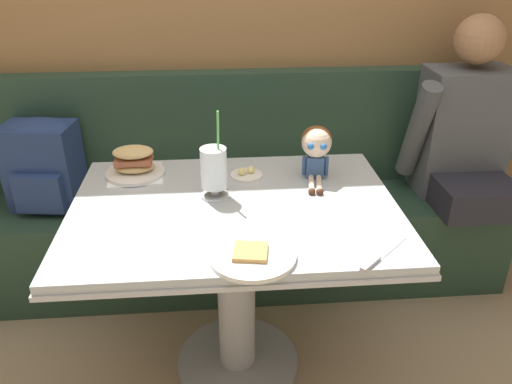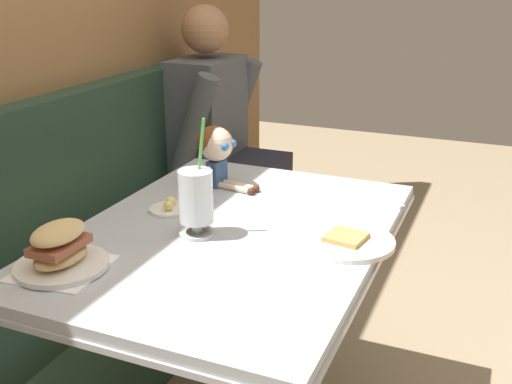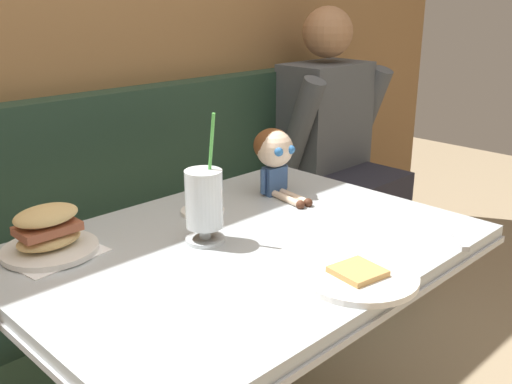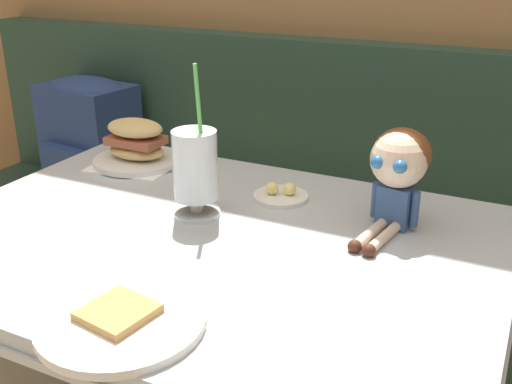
{
  "view_description": "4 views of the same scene",
  "coord_description": "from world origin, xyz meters",
  "px_view_note": "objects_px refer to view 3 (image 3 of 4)",
  "views": [
    {
      "loc": [
        -0.05,
        -1.31,
        1.56
      ],
      "look_at": [
        0.07,
        0.16,
        0.79
      ],
      "focal_mm": 35.45,
      "sensor_mm": 36.0,
      "label": 1
    },
    {
      "loc": [
        -1.38,
        -0.48,
        1.41
      ],
      "look_at": [
        0.11,
        0.15,
        0.82
      ],
      "focal_mm": 43.06,
      "sensor_mm": 36.0,
      "label": 2
    },
    {
      "loc": [
        -0.9,
        -0.77,
        1.32
      ],
      "look_at": [
        0.11,
        0.25,
        0.82
      ],
      "focal_mm": 41.32,
      "sensor_mm": 36.0,
      "label": 3
    },
    {
      "loc": [
        0.54,
        -0.72,
        1.26
      ],
      "look_at": [
        0.09,
        0.21,
        0.83
      ],
      "focal_mm": 42.5,
      "sensor_mm": 36.0,
      "label": 4
    }
  ],
  "objects_px": {
    "toast_plate": "(359,276)",
    "butter_saucer": "(202,210)",
    "butter_knife": "(456,237)",
    "milkshake_glass": "(204,203)",
    "diner_patron": "(331,131)",
    "sandwich_plate": "(48,235)",
    "seated_doll": "(274,152)"
  },
  "relations": [
    {
      "from": "butter_saucer",
      "to": "butter_knife",
      "type": "xyz_separation_m",
      "value": [
        0.33,
        -0.57,
        -0.0
      ]
    },
    {
      "from": "sandwich_plate",
      "to": "butter_saucer",
      "type": "relative_size",
      "value": 1.84
    },
    {
      "from": "toast_plate",
      "to": "sandwich_plate",
      "type": "distance_m",
      "value": 0.71
    },
    {
      "from": "seated_doll",
      "to": "milkshake_glass",
      "type": "bearing_deg",
      "value": -161.41
    },
    {
      "from": "toast_plate",
      "to": "diner_patron",
      "type": "relative_size",
      "value": 0.31
    },
    {
      "from": "diner_patron",
      "to": "butter_saucer",
      "type": "bearing_deg",
      "value": -160.55
    },
    {
      "from": "milkshake_glass",
      "to": "diner_patron",
      "type": "bearing_deg",
      "value": 24.27
    },
    {
      "from": "sandwich_plate",
      "to": "butter_knife",
      "type": "relative_size",
      "value": 1.2
    },
    {
      "from": "sandwich_plate",
      "to": "butter_saucer",
      "type": "xyz_separation_m",
      "value": [
        0.42,
        -0.05,
        -0.04
      ]
    },
    {
      "from": "sandwich_plate",
      "to": "diner_patron",
      "type": "xyz_separation_m",
      "value": [
        1.44,
        0.31,
        -0.04
      ]
    },
    {
      "from": "butter_saucer",
      "to": "toast_plate",
      "type": "bearing_deg",
      "value": -92.01
    },
    {
      "from": "sandwich_plate",
      "to": "seated_doll",
      "type": "xyz_separation_m",
      "value": [
        0.67,
        -0.08,
        0.08
      ]
    },
    {
      "from": "butter_saucer",
      "to": "butter_knife",
      "type": "distance_m",
      "value": 0.66
    },
    {
      "from": "seated_doll",
      "to": "diner_patron",
      "type": "distance_m",
      "value": 0.87
    },
    {
      "from": "butter_knife",
      "to": "milkshake_glass",
      "type": "bearing_deg",
      "value": 136.81
    },
    {
      "from": "toast_plate",
      "to": "milkshake_glass",
      "type": "distance_m",
      "value": 0.4
    },
    {
      "from": "butter_saucer",
      "to": "milkshake_glass",
      "type": "bearing_deg",
      "value": -127.9
    },
    {
      "from": "milkshake_glass",
      "to": "seated_doll",
      "type": "distance_m",
      "value": 0.4
    },
    {
      "from": "milkshake_glass",
      "to": "sandwich_plate",
      "type": "distance_m",
      "value": 0.36
    },
    {
      "from": "butter_saucer",
      "to": "diner_patron",
      "type": "relative_size",
      "value": 0.15
    },
    {
      "from": "milkshake_glass",
      "to": "butter_knife",
      "type": "bearing_deg",
      "value": -43.19
    },
    {
      "from": "toast_plate",
      "to": "butter_knife",
      "type": "relative_size",
      "value": 1.36
    },
    {
      "from": "toast_plate",
      "to": "butter_knife",
      "type": "bearing_deg",
      "value": -6.69
    },
    {
      "from": "milkshake_glass",
      "to": "sandwich_plate",
      "type": "bearing_deg",
      "value": 145.91
    },
    {
      "from": "seated_doll",
      "to": "butter_knife",
      "type": "bearing_deg",
      "value": -82.33
    },
    {
      "from": "toast_plate",
      "to": "butter_saucer",
      "type": "bearing_deg",
      "value": 87.99
    },
    {
      "from": "toast_plate",
      "to": "butter_knife",
      "type": "xyz_separation_m",
      "value": [
        0.35,
        -0.04,
        -0.0
      ]
    },
    {
      "from": "sandwich_plate",
      "to": "butter_saucer",
      "type": "height_order",
      "value": "sandwich_plate"
    },
    {
      "from": "diner_patron",
      "to": "sandwich_plate",
      "type": "bearing_deg",
      "value": -167.75
    },
    {
      "from": "sandwich_plate",
      "to": "milkshake_glass",
      "type": "bearing_deg",
      "value": -34.09
    },
    {
      "from": "toast_plate",
      "to": "milkshake_glass",
      "type": "height_order",
      "value": "milkshake_glass"
    },
    {
      "from": "toast_plate",
      "to": "seated_doll",
      "type": "height_order",
      "value": "seated_doll"
    }
  ]
}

